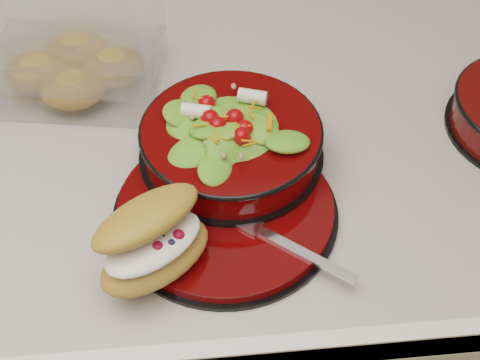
{
  "coord_description": "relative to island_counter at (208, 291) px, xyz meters",
  "views": [
    {
      "loc": [
        -0.01,
        -0.7,
        1.55
      ],
      "look_at": [
        0.05,
        -0.16,
        0.94
      ],
      "focal_mm": 50.0,
      "sensor_mm": 36.0,
      "label": 1
    }
  ],
  "objects": [
    {
      "name": "salad_bowl",
      "position": [
        0.04,
        -0.09,
        0.5
      ],
      "size": [
        0.24,
        0.24,
        0.1
      ],
      "rotation": [
        0.0,
        0.0,
        -0.09
      ],
      "color": "black",
      "rests_on": "dinner_plate"
    },
    {
      "name": "pastry_box",
      "position": [
        -0.17,
        0.1,
        0.49
      ],
      "size": [
        0.27,
        0.22,
        0.09
      ],
      "rotation": [
        0.0,
        0.0,
        -0.17
      ],
      "color": "white",
      "rests_on": "island_counter"
    },
    {
      "name": "dinner_plate",
      "position": [
        0.03,
        -0.18,
        0.46
      ],
      "size": [
        0.28,
        0.28,
        0.02
      ],
      "rotation": [
        0.0,
        0.0,
        0.39
      ],
      "color": "black",
      "rests_on": "island_counter"
    },
    {
      "name": "fork",
      "position": [
        0.09,
        -0.24,
        0.47
      ],
      "size": [
        0.14,
        0.12,
        0.0
      ],
      "rotation": [
        0.0,
        0.0,
        0.89
      ],
      "color": "silver",
      "rests_on": "dinner_plate"
    },
    {
      "name": "island_counter",
      "position": [
        0.0,
        0.0,
        0.0
      ],
      "size": [
        1.24,
        0.74,
        0.9
      ],
      "color": "silver",
      "rests_on": "ground"
    },
    {
      "name": "croissant",
      "position": [
        -0.06,
        -0.25,
        0.51
      ],
      "size": [
        0.16,
        0.16,
        0.08
      ],
      "rotation": [
        0.0,
        0.0,
        0.61
      ],
      "color": "#BF823A",
      "rests_on": "dinner_plate"
    }
  ]
}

